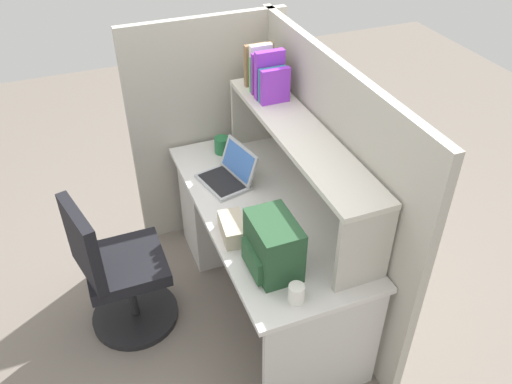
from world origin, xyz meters
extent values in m
plane|color=slate|center=(0.00, 0.00, 0.00)|extent=(8.00, 8.00, 0.00)
cube|color=silver|center=(0.00, 0.00, 0.71)|extent=(1.60, 0.70, 0.03)
cube|color=beige|center=(-0.55, 0.00, 0.35)|extent=(0.40, 0.64, 0.70)
cube|color=beige|center=(0.78, 0.00, 0.35)|extent=(0.03, 0.64, 0.70)
cube|color=#B2ADA0|center=(0.00, 0.38, 0.78)|extent=(1.84, 0.05, 1.55)
cube|color=#B2ADA0|center=(-0.85, -0.05, 0.78)|extent=(0.05, 1.06, 1.55)
cube|color=#BCB7AC|center=(-0.70, 0.20, 0.94)|extent=(0.03, 0.28, 0.42)
cube|color=#BCB7AC|center=(0.70, 0.20, 0.94)|extent=(0.03, 0.28, 0.42)
cube|color=beige|center=(0.00, 0.20, 1.17)|extent=(1.44, 0.28, 0.03)
cube|color=olive|center=(-0.60, 0.21, 1.31)|extent=(0.03, 0.18, 0.25)
cube|color=white|center=(-0.55, 0.20, 1.31)|extent=(0.04, 0.13, 0.27)
cube|color=green|center=(-0.52, 0.20, 1.29)|extent=(0.02, 0.17, 0.21)
cube|color=purple|center=(-0.48, 0.20, 1.30)|extent=(0.02, 0.17, 0.25)
cube|color=yellow|center=(-0.46, 0.21, 1.29)|extent=(0.02, 0.17, 0.22)
cube|color=purple|center=(-0.42, 0.20, 1.32)|extent=(0.04, 0.17, 0.28)
cube|color=teal|center=(-0.38, 0.20, 1.28)|extent=(0.02, 0.16, 0.20)
cube|color=purple|center=(-0.34, 0.20, 1.28)|extent=(0.04, 0.17, 0.20)
cube|color=#B7BABF|center=(-0.30, -0.14, 0.74)|extent=(0.35, 0.28, 0.02)
cube|color=black|center=(-0.30, -0.15, 0.75)|extent=(0.30, 0.23, 0.00)
cube|color=#B7BABF|center=(-0.33, -0.03, 0.85)|extent=(0.32, 0.15, 0.19)
cube|color=#3F72CC|center=(-0.32, -0.04, 0.85)|extent=(0.28, 0.12, 0.16)
cube|color=#264C2D|center=(0.45, -0.14, 0.87)|extent=(0.30, 0.20, 0.29)
cube|color=#2B5734|center=(0.45, -0.24, 0.81)|extent=(0.22, 0.04, 0.13)
cube|color=#7299C6|center=(0.22, -0.01, 0.75)|extent=(0.08, 0.11, 0.03)
cylinder|color=white|center=(0.69, -0.13, 0.78)|extent=(0.08, 0.08, 0.09)
cube|color=#BFB299|center=(0.16, -0.24, 0.78)|extent=(0.23, 0.14, 0.10)
cylinder|color=#26723F|center=(-0.63, -0.04, 0.78)|extent=(0.10, 0.10, 0.11)
cylinder|color=black|center=(-0.13, -0.80, 0.02)|extent=(0.52, 0.52, 0.04)
cylinder|color=#262628|center=(-0.13, -0.80, 0.24)|extent=(0.05, 0.05, 0.41)
cube|color=black|center=(-0.13, -0.80, 0.45)|extent=(0.44, 0.44, 0.08)
cube|color=black|center=(-0.08, -0.99, 0.71)|extent=(0.40, 0.15, 0.44)
camera|label=1|loc=(2.14, -0.90, 2.58)|focal=37.04mm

